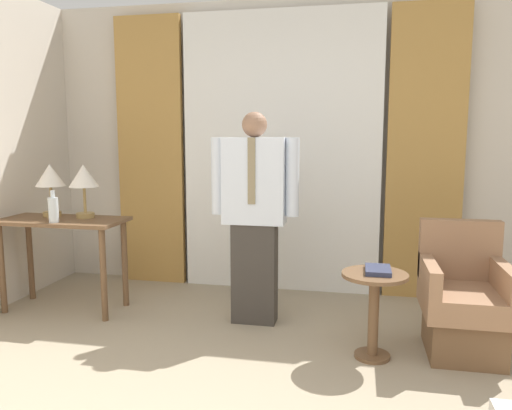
% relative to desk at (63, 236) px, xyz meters
% --- Properties ---
extents(wall_back, '(10.00, 0.06, 2.70)m').
position_rel_desk_xyz_m(wall_back, '(1.68, 1.06, 0.72)').
color(wall_back, beige).
rests_on(wall_back, ground_plane).
extents(curtain_sheer_center, '(1.83, 0.06, 2.58)m').
position_rel_desk_xyz_m(curtain_sheer_center, '(1.68, 0.93, 0.66)').
color(curtain_sheer_center, white).
rests_on(curtain_sheer_center, ground_plane).
extents(curtain_drape_left, '(0.65, 0.06, 2.58)m').
position_rel_desk_xyz_m(curtain_drape_left, '(0.40, 0.93, 0.66)').
color(curtain_drape_left, '#B28442').
rests_on(curtain_drape_left, ground_plane).
extents(curtain_drape_right, '(0.65, 0.06, 2.58)m').
position_rel_desk_xyz_m(curtain_drape_right, '(2.96, 0.93, 0.66)').
color(curtain_drape_right, '#B28442').
rests_on(curtain_drape_right, ground_plane).
extents(desk, '(1.03, 0.49, 0.77)m').
position_rel_desk_xyz_m(desk, '(0.00, 0.00, 0.00)').
color(desk, brown).
rests_on(desk, ground_plane).
extents(table_lamp_left, '(0.24, 0.24, 0.45)m').
position_rel_desk_xyz_m(table_lamp_left, '(-0.16, 0.10, 0.47)').
color(table_lamp_left, '#9E7F47').
rests_on(table_lamp_left, desk).
extents(table_lamp_right, '(0.24, 0.24, 0.45)m').
position_rel_desk_xyz_m(table_lamp_right, '(0.16, 0.10, 0.47)').
color(table_lamp_right, '#9E7F47').
rests_on(table_lamp_right, desk).
extents(bottle_near_edge, '(0.08, 0.08, 0.25)m').
position_rel_desk_xyz_m(bottle_near_edge, '(0.03, -0.16, 0.25)').
color(bottle_near_edge, silver).
rests_on(bottle_near_edge, desk).
extents(person, '(0.68, 0.22, 1.63)m').
position_rel_desk_xyz_m(person, '(1.62, 0.05, 0.25)').
color(person, '#38332D').
rests_on(person, ground_plane).
extents(armchair, '(0.54, 0.63, 0.87)m').
position_rel_desk_xyz_m(armchair, '(3.11, -0.22, -0.30)').
color(armchair, brown).
rests_on(armchair, ground_plane).
extents(side_table, '(0.43, 0.43, 0.58)m').
position_rel_desk_xyz_m(side_table, '(2.52, -0.43, -0.24)').
color(side_table, brown).
rests_on(side_table, ground_plane).
extents(book, '(0.16, 0.24, 0.03)m').
position_rel_desk_xyz_m(book, '(2.54, -0.41, -0.04)').
color(book, '#2D334C').
rests_on(book, side_table).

